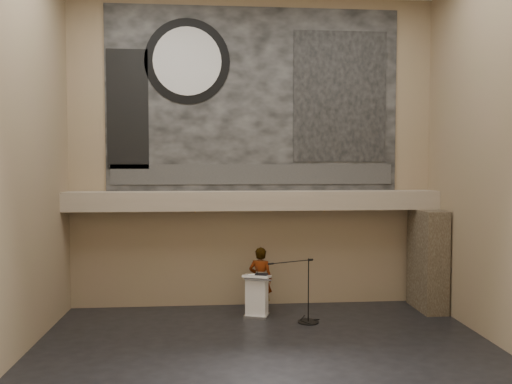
{
  "coord_description": "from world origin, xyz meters",
  "views": [
    {
      "loc": [
        -1.06,
        -9.77,
        3.88
      ],
      "look_at": [
        0.0,
        3.2,
        3.2
      ],
      "focal_mm": 35.0,
      "sensor_mm": 36.0,
      "label": 1
    }
  ],
  "objects": [
    {
      "name": "banner",
      "position": [
        0.0,
        3.97,
        5.7
      ],
      "size": [
        8.0,
        0.05,
        5.0
      ],
      "primitive_type": "cube",
      "color": "black",
      "rests_on": "wall_back"
    },
    {
      "name": "banner_text_strip",
      "position": [
        0.0,
        3.93,
        3.65
      ],
      "size": [
        7.76,
        0.02,
        0.55
      ],
      "primitive_type": "cube",
      "color": "#2F2F2F",
      "rests_on": "banner"
    },
    {
      "name": "speaker_person",
      "position": [
        0.13,
        3.26,
        0.87
      ],
      "size": [
        0.74,
        0.61,
        1.73
      ],
      "primitive_type": "imported",
      "rotation": [
        0.0,
        0.0,
        2.79
      ],
      "color": "silver",
      "rests_on": "floor"
    },
    {
      "name": "banner_clock_rim",
      "position": [
        -1.8,
        3.93,
        6.7
      ],
      "size": [
        2.3,
        0.02,
        2.3
      ],
      "primitive_type": "cylinder",
      "rotation": [
        1.57,
        0.0,
        0.0
      ],
      "color": "black",
      "rests_on": "banner"
    },
    {
      "name": "stone_pier",
      "position": [
        4.65,
        3.15,
        1.35
      ],
      "size": [
        0.6,
        1.4,
        2.7
      ],
      "primitive_type": "cube",
      "color": "#3F3426",
      "rests_on": "floor"
    },
    {
      "name": "wall_back",
      "position": [
        0.0,
        4.0,
        4.25
      ],
      "size": [
        10.0,
        0.02,
        8.5
      ],
      "primitive_type": "cube",
      "color": "#907E5B",
      "rests_on": "floor"
    },
    {
      "name": "banner_brick_print",
      "position": [
        -3.4,
        3.93,
        5.4
      ],
      "size": [
        1.1,
        0.02,
        3.2
      ],
      "primitive_type": "cube",
      "color": "black",
      "rests_on": "banner"
    },
    {
      "name": "sprinkler_right",
      "position": [
        1.9,
        3.55,
        2.67
      ],
      "size": [
        0.04,
        0.04,
        0.06
      ],
      "primitive_type": "cylinder",
      "color": "#B2893D",
      "rests_on": "soffit"
    },
    {
      "name": "banner_building_print",
      "position": [
        2.4,
        3.93,
        5.8
      ],
      "size": [
        2.6,
        0.02,
        3.6
      ],
      "primitive_type": "cube",
      "color": "black",
      "rests_on": "banner"
    },
    {
      "name": "sprinkler_left",
      "position": [
        -1.6,
        3.55,
        2.67
      ],
      "size": [
        0.04,
        0.04,
        0.06
      ],
      "primitive_type": "cylinder",
      "color": "#B2893D",
      "rests_on": "soffit"
    },
    {
      "name": "wall_right",
      "position": [
        5.0,
        0.0,
        4.25
      ],
      "size": [
        0.02,
        8.0,
        8.5
      ],
      "primitive_type": "cube",
      "color": "#907E5B",
      "rests_on": "floor"
    },
    {
      "name": "floor",
      "position": [
        0.0,
        0.0,
        0.0
      ],
      "size": [
        10.0,
        10.0,
        0.0
      ],
      "primitive_type": "plane",
      "color": "black",
      "rests_on": "ground"
    },
    {
      "name": "banner_clock_face",
      "position": [
        -1.8,
        3.91,
        6.7
      ],
      "size": [
        1.84,
        0.02,
        1.84
      ],
      "primitive_type": "cylinder",
      "rotation": [
        1.57,
        0.0,
        0.0
      ],
      "color": "silver",
      "rests_on": "banner"
    },
    {
      "name": "binder",
      "position": [
        0.1,
        2.74,
        1.12
      ],
      "size": [
        0.36,
        0.32,
        0.04
      ],
      "primitive_type": "cube",
      "rotation": [
        0.0,
        0.0,
        -0.3
      ],
      "color": "black",
      "rests_on": "lectern"
    },
    {
      "name": "soffit",
      "position": [
        0.0,
        3.6,
        2.95
      ],
      "size": [
        10.0,
        0.8,
        0.5
      ],
      "primitive_type": "cube",
      "color": "gray",
      "rests_on": "wall_back"
    },
    {
      "name": "wall_left",
      "position": [
        -5.0,
        0.0,
        4.25
      ],
      "size": [
        0.02,
        8.0,
        8.5
      ],
      "primitive_type": "cube",
      "color": "#907E5B",
      "rests_on": "floor"
    },
    {
      "name": "papers",
      "position": [
        -0.1,
        2.76,
        1.1
      ],
      "size": [
        0.28,
        0.33,
        0.0
      ],
      "primitive_type": "cube",
      "rotation": [
        0.0,
        0.0,
        0.25
      ],
      "color": "white",
      "rests_on": "lectern"
    },
    {
      "name": "mic_stand",
      "position": [
        1.19,
        2.26,
        0.24
      ],
      "size": [
        1.3,
        0.69,
        1.6
      ],
      "rotation": [
        0.0,
        0.0,
        0.38
      ],
      "color": "black",
      "rests_on": "floor"
    },
    {
      "name": "wall_front",
      "position": [
        0.0,
        -4.0,
        4.25
      ],
      "size": [
        10.0,
        0.02,
        8.5
      ],
      "primitive_type": "cube",
      "color": "#907E5B",
      "rests_on": "floor"
    },
    {
      "name": "lectern",
      "position": [
        -0.01,
        2.79,
        0.55
      ],
      "size": [
        0.79,
        0.67,
        1.13
      ],
      "rotation": [
        0.0,
        0.0,
        -0.33
      ],
      "color": "silver",
      "rests_on": "floor"
    }
  ]
}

